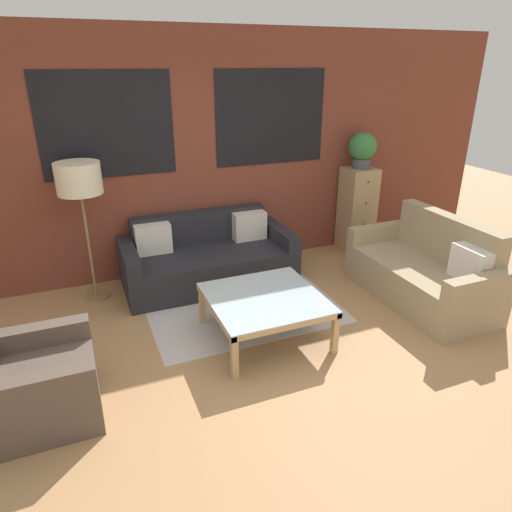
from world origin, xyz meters
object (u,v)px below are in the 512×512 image
Objects in this scene: coffee_table at (265,302)px; floor_lamp at (79,182)px; settee_vintage at (425,273)px; armchair_corner at (33,384)px; drawer_cabinet at (357,210)px; potted_plant at (362,149)px; couch_dark at (208,260)px.

floor_lamp is at bearing 134.42° from coffee_table.
floor_lamp reaches higher than coffee_table.
settee_vintage is 1.11× the size of floor_lamp.
armchair_corner is 0.56× the size of floor_lamp.
drawer_cabinet is (4.00, 1.90, 0.29)m from armchair_corner.
couch_dark is at bearing -174.29° from potted_plant.
couch_dark is at bearing 42.75° from armchair_corner.
potted_plant is (0.14, 1.54, 1.08)m from settee_vintage.
potted_plant reaches higher than drawer_cabinet.
couch_dark is at bearing 96.07° from coffee_table.
settee_vintage is 1.56m from drawer_cabinet.
couch_dark is 2.43m from settee_vintage.
drawer_cabinet is 2.48× the size of potted_plant.
potted_plant is at bearing 84.87° from settee_vintage.
settee_vintage reaches higher than armchair_corner.
coffee_table is at bearing -45.58° from floor_lamp.
settee_vintage is at bearing 5.36° from armchair_corner.
settee_vintage is at bearing 1.13° from coffee_table.
floor_lamp is at bearing 156.96° from settee_vintage.
armchair_corner is at bearing -170.60° from coffee_table.
couch_dark is 1.37m from coffee_table.
couch_dark is 1.72× the size of drawer_cabinet.
settee_vintage is (2.04, -1.32, 0.03)m from couch_dark.
potted_plant is at bearing 37.68° from coffee_table.
couch_dark is 2.46m from potted_plant.
armchair_corner is (-3.86, -0.36, -0.03)m from settee_vintage.
settee_vintage reaches higher than couch_dark.
drawer_cabinet reaches higher than armchair_corner.
couch_dark is 1.30× the size of floor_lamp.
settee_vintage is 1.90m from coffee_table.
coffee_table is 2.77m from potted_plant.
couch_dark is at bearing -174.29° from drawer_cabinet.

